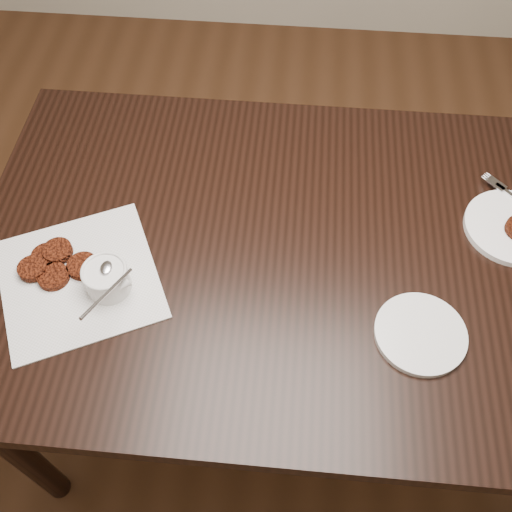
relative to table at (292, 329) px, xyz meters
The scene contains 6 objects.
floor 0.39m from the table, 121.43° to the right, with size 4.00×4.00×0.00m, color #54321D.
table is the anchor object (origin of this frame).
napkin 0.60m from the table, 165.52° to the right, with size 0.31×0.31×0.00m, color white.
sauce_ramekin 0.60m from the table, 161.16° to the right, with size 0.12×0.12×0.13m, color silver, non-canonical shape.
patty_cluster 0.65m from the table, 169.75° to the right, with size 0.21×0.21×0.02m, color maroon, non-canonical shape.
plate_empty 0.49m from the table, 37.55° to the right, with size 0.18×0.18×0.01m, color silver.
Camera 1 is at (0.02, -0.63, 1.77)m, focal length 40.63 mm.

